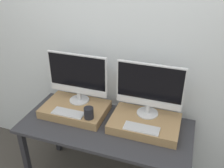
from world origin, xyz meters
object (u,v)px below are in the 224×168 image
Objects in this scene: monitor_left at (78,76)px; keyboard_right at (142,128)px; mug at (89,113)px; monitor_right at (149,88)px; keyboard_left at (68,113)px.

keyboard_right is at bearing -18.90° from monitor_left.
keyboard_right is at bearing 0.00° from mug.
monitor_left is 0.38m from mug.
monitor_right is 0.35m from keyboard_right.
monitor_left is 0.77m from keyboard_right.
monitor_right is 1.96× the size of keyboard_right.
mug reaches higher than keyboard_right.
mug is 0.57m from monitor_right.
mug is (0.21, -0.23, -0.22)m from monitor_left.
monitor_right reaches higher than mug.
monitor_left is at bearing 131.46° from mug.
keyboard_left is 0.51× the size of monitor_right.
monitor_left is at bearing 180.00° from monitor_right.
keyboard_left and keyboard_right have the same top height.
monitor_left and monitor_right have the same top height.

